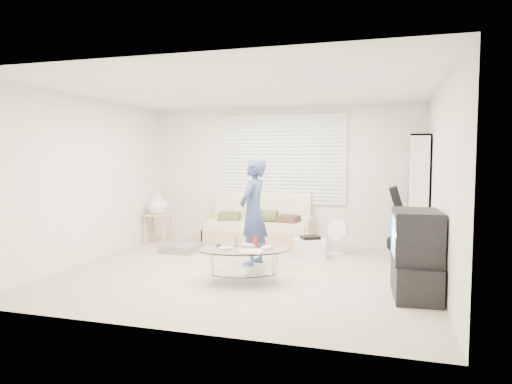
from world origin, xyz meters
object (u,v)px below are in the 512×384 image
(futon_sofa, at_px, (258,228))
(bookshelf, at_px, (417,196))
(tv_unit, at_px, (416,255))
(coffee_table, at_px, (244,255))

(futon_sofa, relative_size, bookshelf, 1.00)
(futon_sofa, relative_size, tv_unit, 1.96)
(futon_sofa, xyz_separation_m, bookshelf, (2.68, -0.18, 0.66))
(futon_sofa, height_order, tv_unit, tv_unit)
(futon_sofa, xyz_separation_m, tv_unit, (2.55, -2.39, 0.17))
(tv_unit, distance_m, coffee_table, 2.07)
(tv_unit, height_order, coffee_table, tv_unit)
(futon_sofa, distance_m, coffee_table, 2.42)
(coffee_table, bearing_deg, tv_unit, -0.52)
(tv_unit, bearing_deg, futon_sofa, 136.91)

